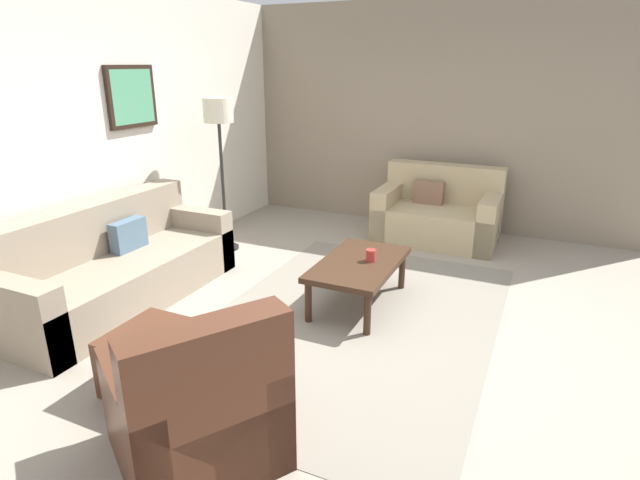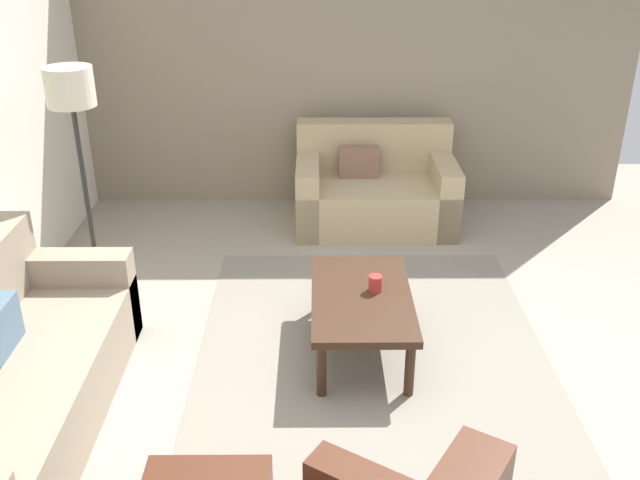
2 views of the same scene
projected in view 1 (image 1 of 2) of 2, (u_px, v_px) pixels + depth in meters
name	position (u px, v px, depth m)	size (l,w,h in m)	color
ground_plane	(353.00, 320.00, 4.30)	(8.00, 8.00, 0.00)	gray
rear_partition	(103.00, 136.00, 4.87)	(6.00, 0.12, 2.80)	silver
stone_feature_panel	(442.00, 118.00, 6.41)	(0.12, 5.20, 2.80)	gray
area_rug	(353.00, 320.00, 4.30)	(3.37, 2.27, 0.01)	gray
couch_main	(114.00, 269.00, 4.58)	(2.24, 0.87, 0.88)	gray
couch_loveseat	(439.00, 215.00, 6.23)	(0.91, 1.42, 0.88)	tan
armchair_leather	(200.00, 415.00, 2.67)	(1.11, 1.11, 0.95)	#4C2819
ottoman	(157.00, 360.00, 3.37)	(0.56, 0.56, 0.40)	#4C2819
coffee_table	(359.00, 267.00, 4.49)	(1.10, 0.64, 0.41)	#382316
cup	(371.00, 255.00, 4.46)	(0.09, 0.09, 0.11)	#B2332D
lamp_standing	(219.00, 126.00, 5.50)	(0.32, 0.32, 1.71)	black
framed_artwork	(132.00, 97.00, 5.02)	(0.61, 0.04, 0.60)	black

